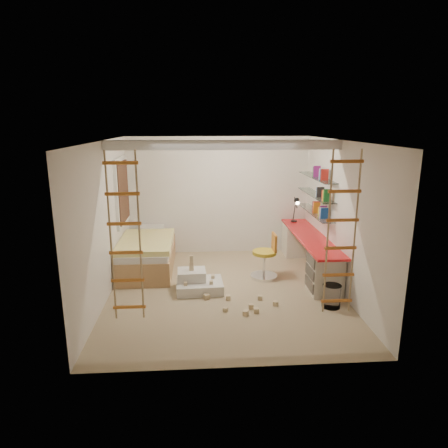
{
  "coord_description": "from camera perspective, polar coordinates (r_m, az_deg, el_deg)",
  "views": [
    {
      "loc": [
        -0.46,
        -6.49,
        2.89
      ],
      "look_at": [
        0.0,
        0.3,
        1.15
      ],
      "focal_mm": 32.0,
      "sensor_mm": 36.0,
      "label": 1
    }
  ],
  "objects": [
    {
      "name": "rope_ladder_left",
      "position": [
        5.02,
        -13.93,
        -1.99
      ],
      "size": [
        0.41,
        0.04,
        2.13
      ],
      "primitive_type": null,
      "color": "orange",
      "rests_on": "ceiling"
    },
    {
      "name": "floor",
      "position": [
        7.12,
        0.17,
        -9.61
      ],
      "size": [
        4.5,
        4.5,
        0.0
      ],
      "primitive_type": "plane",
      "color": "tan",
      "rests_on": "ground"
    },
    {
      "name": "books",
      "position": [
        8.08,
        12.99,
        4.7
      ],
      "size": [
        0.14,
        0.58,
        0.92
      ],
      "color": "#194CA5",
      "rests_on": "shelves"
    },
    {
      "name": "waste_bin",
      "position": [
        6.72,
        15.11,
        -9.9
      ],
      "size": [
        0.3,
        0.3,
        0.37
      ],
      "primitive_type": "cylinder",
      "color": "white",
      "rests_on": "floor"
    },
    {
      "name": "task_lamp",
      "position": [
        8.76,
        10.28,
        2.55
      ],
      "size": [
        0.14,
        0.36,
        0.57
      ],
      "color": "black",
      "rests_on": "desk"
    },
    {
      "name": "desk",
      "position": [
        8.06,
        12.02,
        -3.95
      ],
      "size": [
        0.56,
        2.8,
        0.75
      ],
      "color": "red",
      "rests_on": "floor"
    },
    {
      "name": "rope_ladder_right",
      "position": [
        5.26,
        16.42,
        -1.4
      ],
      "size": [
        0.41,
        0.04,
        2.13
      ],
      "primitive_type": null,
      "color": "#C06C20",
      "rests_on": "ceiling"
    },
    {
      "name": "window_blind",
      "position": [
        8.24,
        -14.15,
        4.53
      ],
      "size": [
        0.02,
        1.0,
        1.2
      ],
      "primitive_type": "cube",
      "color": "#4C2D1E",
      "rests_on": "window_frame"
    },
    {
      "name": "bed",
      "position": [
        8.19,
        -10.86,
        -4.14
      ],
      "size": [
        1.02,
        2.0,
        0.69
      ],
      "color": "#AD7F51",
      "rests_on": "floor"
    },
    {
      "name": "toy_blocks",
      "position": [
        6.76,
        -0.2,
        -9.3
      ],
      "size": [
        1.53,
        1.17,
        0.63
      ],
      "color": "#CCB284",
      "rests_on": "floor"
    },
    {
      "name": "swivel_chair",
      "position": [
        7.65,
        5.94,
        -5.38
      ],
      "size": [
        0.52,
        0.52,
        0.87
      ],
      "color": "gold",
      "rests_on": "floor"
    },
    {
      "name": "window_frame",
      "position": [
        8.24,
        -14.43,
        4.52
      ],
      "size": [
        0.06,
        1.15,
        1.35
      ],
      "primitive_type": "cube",
      "color": "white",
      "rests_on": "wall_left"
    },
    {
      "name": "ceiling_beam",
      "position": [
        6.82,
        0.0,
        11.23
      ],
      "size": [
        4.0,
        0.18,
        0.16
      ],
      "primitive_type": "cube",
      "color": "white",
      "rests_on": "ceiling"
    },
    {
      "name": "shelves",
      "position": [
        8.09,
        12.95,
        4.08
      ],
      "size": [
        0.25,
        1.8,
        0.71
      ],
      "color": "white",
      "rests_on": "wall_right"
    },
    {
      "name": "play_platform",
      "position": [
        7.13,
        -3.83,
        -8.37
      ],
      "size": [
        0.83,
        0.66,
        0.36
      ],
      "color": "silver",
      "rests_on": "floor"
    }
  ]
}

